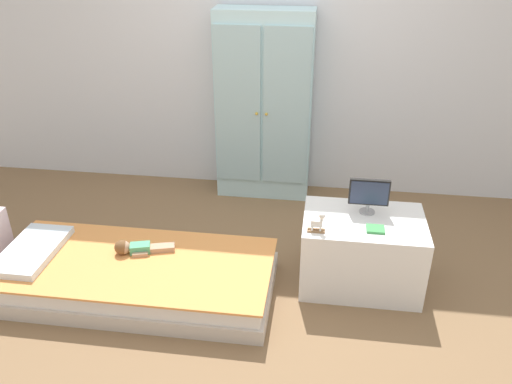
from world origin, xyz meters
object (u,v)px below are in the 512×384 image
at_px(bed, 136,276).
at_px(tv_stand, 361,251).
at_px(tv_monitor, 369,194).
at_px(rocking_horse_toy, 318,223).
at_px(doll, 133,248).
at_px(book_green, 375,229).
at_px(wardrobe, 264,107).

height_order(bed, tv_stand, tv_stand).
bearing_deg(tv_monitor, rocking_horse_toy, -138.28).
bearing_deg(tv_monitor, bed, -165.61).
height_order(doll, rocking_horse_toy, rocking_horse_toy).
relative_size(tv_monitor, book_green, 2.31).
xyz_separation_m(bed, wardrobe, (0.66, 1.49, 0.68)).
distance_m(doll, wardrobe, 1.64).
xyz_separation_m(tv_stand, book_green, (0.06, -0.12, 0.25)).
height_order(doll, book_green, book_green).
bearing_deg(book_green, wardrobe, 122.86).
bearing_deg(bed, wardrobe, 66.23).
bearing_deg(wardrobe, book_green, -57.14).
xyz_separation_m(tv_stand, tv_monitor, (0.02, 0.09, 0.38)).
distance_m(rocking_horse_toy, book_green, 0.36).
height_order(bed, doll, doll).
bearing_deg(doll, tv_stand, 7.06).
relative_size(doll, tv_stand, 0.50).
xyz_separation_m(doll, book_green, (1.55, 0.06, 0.24)).
height_order(tv_monitor, rocking_horse_toy, tv_monitor).
distance_m(doll, book_green, 1.57).
xyz_separation_m(doll, rocking_horse_toy, (1.20, -0.00, 0.29)).
bearing_deg(tv_stand, wardrobe, 123.54).
bearing_deg(book_green, doll, -177.65).
xyz_separation_m(bed, doll, (-0.03, 0.10, 0.15)).
height_order(wardrobe, tv_stand, wardrobe).
relative_size(bed, doll, 4.63).
height_order(wardrobe, book_green, wardrobe).
bearing_deg(doll, book_green, 2.35).
height_order(wardrobe, tv_monitor, wardrobe).
relative_size(tv_stand, tv_monitor, 3.02).
height_order(bed, rocking_horse_toy, rocking_horse_toy).
relative_size(wardrobe, tv_monitor, 6.17).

